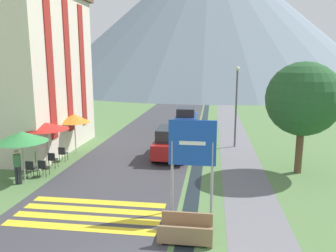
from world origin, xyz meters
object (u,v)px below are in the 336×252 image
Objects in this scene: road_sign at (192,153)px; cafe_chair_near_left at (31,167)px; cafe_umbrella_middle_red at (46,126)px; tree_by_path at (303,99)px; hotel_building at (29,60)px; cafe_umbrella_rear_orange at (74,118)px; cafe_chair_near_right at (43,167)px; person_seated_near at (37,157)px; footbridge at (186,232)px; cafe_umbrella_front_green at (21,137)px; cafe_chair_middle at (52,159)px; streetlamp at (236,100)px; parked_car_near at (172,142)px; person_standing_terrace at (17,164)px; parked_car_far at (186,118)px; cafe_chair_far_left at (63,153)px.

road_sign is 8.72m from cafe_chair_near_left.
tree_by_path is (13.16, 0.77, 1.55)m from cafe_umbrella_middle_red.
hotel_building is 4.31× the size of cafe_umbrella_rear_orange.
person_seated_near is (-0.81, 0.90, 0.19)m from cafe_chair_near_right.
cafe_umbrella_front_green reaches higher than footbridge.
cafe_chair_middle is 0.77m from person_seated_near.
hotel_building is at bearing 121.85° from cafe_chair_middle.
footbridge is 9.25m from cafe_umbrella_front_green.
cafe_chair_near_right is 0.35× the size of cafe_umbrella_front_green.
road_sign is 0.67× the size of streetlamp.
parked_car_near is 4.68× the size of cafe_chair_near_left.
parked_car_near is 1.65× the size of cafe_umbrella_middle_red.
person_standing_terrace is (-0.44, -2.44, 0.43)m from cafe_chair_middle.
cafe_chair_middle is (-7.71, 4.37, -1.83)m from road_sign.
footbridge is 12.72m from streetlamp.
parked_car_far is 13.97m from person_seated_near.
road_sign is 1.46× the size of cafe_umbrella_middle_red.
footbridge is 1.34× the size of person_seated_near.
parked_car_near is (-1.60, 9.06, 0.68)m from footbridge.
road_sign is 0.63× the size of tree_by_path.
tree_by_path is (12.61, 2.35, 3.26)m from cafe_chair_near_right.
person_seated_near is 0.24× the size of streetlamp.
streetlamp reaches higher than cafe_chair_far_left.
cafe_chair_near_left is at bearing -116.12° from parked_car_far.
parked_car_far is at bearing 42.77° from cafe_chair_near_right.
cafe_chair_near_left is at bearing 84.57° from cafe_umbrella_front_green.
cafe_chair_middle is at bearing 141.02° from footbridge.
tree_by_path is at bearing -3.77° from cafe_chair_middle.
road_sign is at bearing -84.62° from parked_car_far.
cafe_chair_near_right is (-7.46, 4.86, 0.29)m from footbridge.
cafe_umbrella_rear_orange is (0.31, 4.61, 1.68)m from cafe_chair_near_left.
streetlamp is at bearing 16.26° from cafe_umbrella_rear_orange.
tree_by_path is at bearing 54.44° from footbridge.
hotel_building reaches higher than person_standing_terrace.
cafe_chair_near_left is 1.00m from person_standing_terrace.
footbridge is 0.42× the size of parked_car_far.
footbridge is 0.69× the size of cafe_umbrella_rear_orange.
cafe_chair_near_right is 2.40m from cafe_umbrella_middle_red.
person_seated_near reaches higher than cafe_chair_near_left.
hotel_building is at bearing 128.77° from cafe_umbrella_middle_red.
parked_car_far is at bearing 57.98° from cafe_chair_near_left.
parked_car_near reaches higher than cafe_chair_far_left.
cafe_chair_near_right is 1.34m from cafe_chair_middle.
road_sign is 10.61m from streetlamp.
cafe_umbrella_rear_orange reaches higher than parked_car_near.
person_seated_near is (-0.23, 1.60, -1.46)m from cafe_umbrella_front_green.
cafe_chair_near_left is 0.35× the size of cafe_umbrella_front_green.
parked_car_near is 7.77m from cafe_chair_near_left.
cafe_umbrella_middle_red is at bearing -114.00° from cafe_chair_far_left.
person_standing_terrace is at bearing -108.59° from cafe_chair_middle.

